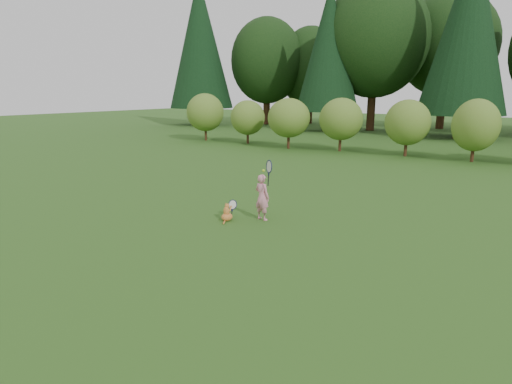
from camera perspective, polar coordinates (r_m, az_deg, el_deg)
The scene contains 6 objects.
ground at distance 9.36m, azimuth -3.78°, elevation -4.95°, with size 100.00×100.00×0.00m, color #295117.
shrub_row at distance 20.79m, azimuth 18.93°, elevation 8.38°, with size 28.00×3.00×2.80m, color olive, non-canonical shape.
woodland_backdrop at distance 30.84m, azimuth 25.19°, elevation 20.64°, with size 48.00×10.00×15.00m, color black, non-canonical shape.
child at distance 9.85m, azimuth 0.85°, elevation -0.56°, with size 0.61×0.38×1.62m.
cat at distance 9.91m, azimuth -3.88°, elevation -2.60°, with size 0.33×0.63×0.55m.
tennis_ball at distance 10.26m, azimuth 1.01°, elevation 2.87°, with size 0.06×0.06×0.06m.
Camera 1 is at (5.48, -7.00, 2.93)m, focal length 30.00 mm.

